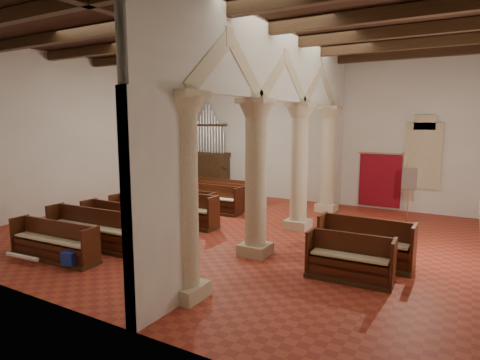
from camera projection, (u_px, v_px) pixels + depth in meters
name	position (u px, v px, depth m)	size (l,w,h in m)	color
floor	(227.00, 232.00, 12.79)	(14.00, 14.00, 0.00)	#9D3622
ceiling	(226.00, 36.00, 11.91)	(14.00, 14.00, 0.00)	black
wall_back	(299.00, 133.00, 17.50)	(14.00, 0.02, 6.00)	white
wall_front	(51.00, 150.00, 7.21)	(14.00, 0.02, 6.00)	white
wall_left	(76.00, 134.00, 15.80)	(0.02, 12.00, 6.00)	white
ceiling_beams	(226.00, 43.00, 11.94)	(13.80, 11.80, 0.30)	#402A14
arcade	(281.00, 119.00, 11.38)	(0.90, 11.90, 6.00)	beige
window_back	(423.00, 156.00, 15.13)	(1.00, 0.03, 2.20)	#327050
pipe_organ	(208.00, 165.00, 19.53)	(2.10, 0.85, 4.40)	#402A14
lectern	(222.00, 182.00, 19.23)	(0.62, 0.64, 1.42)	#321810
dossal_curtain	(380.00, 180.00, 15.97)	(1.80, 0.07, 2.17)	maroon
processional_banner	(408.00, 202.00, 13.69)	(0.48, 0.61, 2.09)	#402A14
hymnal_box_a	(70.00, 258.00, 9.59)	(0.32, 0.26, 0.32)	#151995
hymnal_box_b	(182.00, 236.00, 11.41)	(0.34, 0.27, 0.34)	navy
hymnal_box_c	(209.00, 219.00, 13.39)	(0.35, 0.28, 0.35)	#153B94
tube_heater_a	(22.00, 257.00, 9.97)	(0.11, 0.11, 1.08)	silver
tube_heater_b	(34.00, 249.00, 10.55)	(0.09, 0.09, 0.92)	white
nave_pew_0	(54.00, 247.00, 10.23)	(2.72, 0.80, 0.97)	#402A14
nave_pew_1	(95.00, 235.00, 11.20)	(3.34, 0.84, 1.07)	#402A14
nave_pew_2	(120.00, 228.00, 11.92)	(2.85, 0.78, 1.07)	#402A14
nave_pew_3	(143.00, 219.00, 12.97)	(2.70, 0.87, 1.05)	#402A14
nave_pew_4	(174.00, 214.00, 13.72)	(3.32, 0.78, 1.11)	#402A14
nave_pew_5	(182.00, 208.00, 14.80)	(2.79, 0.73, 1.00)	#402A14
nave_pew_6	(202.00, 202.00, 15.67)	(3.28, 0.78, 1.06)	#402A14
nave_pew_7	(214.00, 199.00, 16.45)	(3.14, 0.74, 1.01)	#402A14
nave_pew_8	(226.00, 195.00, 17.27)	(3.06, 0.74, 1.00)	#402A14
aisle_pew_0	(349.00, 265.00, 8.89)	(1.91, 0.75, 1.04)	#402A14
aisle_pew_1	(365.00, 249.00, 9.84)	(2.28, 0.80, 1.14)	#402A14
aisle_pew_2	(364.00, 242.00, 10.64)	(1.63, 0.66, 0.95)	#402A14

